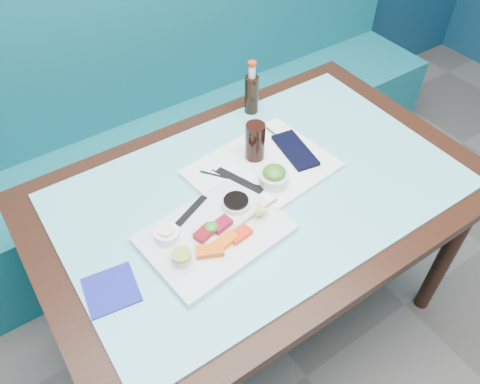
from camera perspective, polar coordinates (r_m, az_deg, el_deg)
booth_bench at (r=2.26m, az=-10.37°, el=6.34°), size 3.00×0.56×1.17m
dining_table at (r=1.52m, az=2.49°, el=-1.94°), size 1.40×0.90×0.75m
glass_top at (r=1.46m, az=2.60°, el=0.34°), size 1.22×0.76×0.01m
sashimi_plate at (r=1.33m, az=-3.06°, el=-5.13°), size 0.42×0.32×0.02m
salmon_left at (r=1.27m, az=-3.70°, el=-7.19°), size 0.08×0.06×0.02m
salmon_mid at (r=1.28m, az=-1.91°, el=-6.05°), size 0.08×0.05×0.02m
salmon_right at (r=1.30m, az=0.08°, el=-5.24°), size 0.07×0.04×0.02m
tuna_left at (r=1.30m, az=-4.33°, el=-5.02°), size 0.07×0.05×0.02m
tuna_right at (r=1.32m, az=-2.29°, el=-3.98°), size 0.07×0.05×0.02m
seaweed_garnish at (r=1.31m, az=-3.52°, el=-4.33°), size 0.05×0.05×0.02m
ramekin_wasabi at (r=1.26m, az=-7.13°, el=-8.03°), size 0.07×0.07×0.02m
wasabi_fill at (r=1.24m, az=-7.20°, el=-7.59°), size 0.06×0.06×0.01m
ramekin_ginger at (r=1.31m, az=-8.88°, el=-5.16°), size 0.08×0.08×0.03m
ginger_fill at (r=1.29m, az=-8.97°, el=-4.64°), size 0.05×0.05×0.01m
soy_dish at (r=1.37m, az=-0.49°, el=-1.38°), size 0.10×0.10×0.02m
soy_fill at (r=1.37m, az=-0.49°, el=-1.04°), size 0.09×0.09×0.01m
lemon_wedge at (r=1.34m, az=2.85°, el=-2.32°), size 0.06×0.06×0.05m
chopstick_sleeve at (r=1.37m, az=-5.94°, el=-2.23°), size 0.13×0.07×0.00m
wooden_chopstick_a at (r=1.34m, az=1.24°, el=-3.13°), size 0.19×0.04×0.01m
wooden_chopstick_b at (r=1.35m, az=1.58°, el=-2.95°), size 0.20×0.04×0.01m
serving_tray at (r=1.51m, az=2.69°, el=2.77°), size 0.47×0.37×0.02m
paper_placemat at (r=1.50m, az=2.70°, el=3.02°), size 0.33×0.25×0.00m
seaweed_bowl at (r=1.44m, az=4.15°, el=1.69°), size 0.12×0.12×0.04m
seaweed_salad at (r=1.42m, az=4.21°, el=2.40°), size 0.09×0.09×0.04m
cola_glass at (r=1.49m, az=1.85°, el=6.17°), size 0.06×0.06×0.13m
navy_pouch at (r=1.56m, az=6.73°, el=5.08°), size 0.11×0.20×0.01m
fork at (r=1.62m, az=4.22°, el=7.00°), size 0.01×0.09×0.01m
black_chopstick_a at (r=1.45m, az=-0.23°, el=1.37°), size 0.15×0.21×0.01m
black_chopstick_b at (r=1.45m, az=0.03°, el=1.47°), size 0.10×0.18×0.01m
tray_sleeve at (r=1.45m, az=-0.10°, el=1.40°), size 0.09×0.17×0.00m
cola_bottle_body at (r=1.72m, az=1.42°, el=11.79°), size 0.06×0.06×0.14m
cola_bottle_neck at (r=1.66m, az=1.48°, el=14.49°), size 0.03×0.03×0.05m
cola_bottle_cap at (r=1.65m, az=1.50°, el=15.37°), size 0.04×0.04×0.01m
blue_napkin at (r=1.27m, az=-15.43°, el=-11.41°), size 0.15×0.15×0.01m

